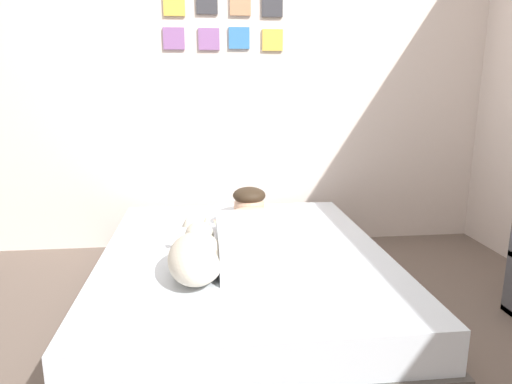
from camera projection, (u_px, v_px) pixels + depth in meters
name	position (u px, v px, depth m)	size (l,w,h in m)	color
ground_plane	(243.00, 351.00, 2.20)	(12.02, 12.02, 0.00)	#66564C
back_wall	(224.00, 82.00, 3.44)	(4.01, 0.12, 2.50)	silver
bed	(244.00, 279.00, 2.57)	(1.56, 1.95, 0.35)	#4C4742
pillow	(255.00, 213.00, 3.02)	(0.52, 0.32, 0.11)	silver
person_lying	(256.00, 232.00, 2.49)	(0.43, 0.92, 0.27)	silver
dog	(197.00, 254.00, 2.17)	(0.26, 0.57, 0.21)	beige
coffee_cup	(270.00, 220.00, 2.93)	(0.13, 0.09, 0.07)	white
cell_phone	(241.00, 243.00, 2.61)	(0.07, 0.14, 0.01)	black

